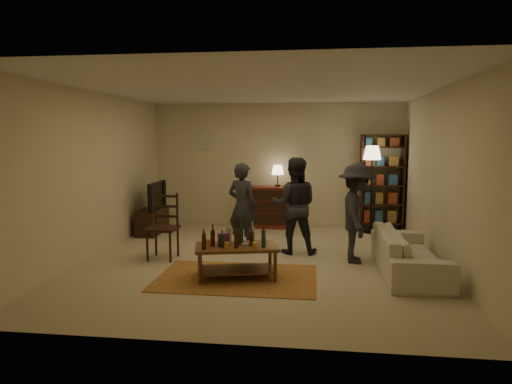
% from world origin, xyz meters
% --- Properties ---
extents(floor, '(6.00, 6.00, 0.00)m').
position_xyz_m(floor, '(0.00, 0.00, 0.00)').
color(floor, '#C6B793').
rests_on(floor, ground).
extents(room_shell, '(6.00, 6.00, 6.00)m').
position_xyz_m(room_shell, '(-0.65, 2.98, 1.81)').
color(room_shell, beige).
rests_on(room_shell, ground).
extents(rug, '(2.20, 1.50, 0.01)m').
position_xyz_m(rug, '(-0.22, -0.96, 0.01)').
color(rug, maroon).
rests_on(rug, ground).
extents(coffee_table, '(1.24, 0.86, 0.80)m').
position_xyz_m(coffee_table, '(-0.23, -0.96, 0.41)').
color(coffee_table, brown).
rests_on(coffee_table, ground).
extents(dining_chair, '(0.48, 0.48, 1.08)m').
position_xyz_m(dining_chair, '(-1.57, -0.04, 0.57)').
color(dining_chair, black).
rests_on(dining_chair, ground).
extents(tv_stand, '(0.40, 1.00, 1.06)m').
position_xyz_m(tv_stand, '(-2.44, 1.80, 0.38)').
color(tv_stand, black).
rests_on(tv_stand, ground).
extents(dresser, '(1.00, 0.50, 1.36)m').
position_xyz_m(dresser, '(-0.19, 2.71, 0.48)').
color(dresser, maroon).
rests_on(dresser, ground).
extents(bookshelf, '(0.90, 0.34, 2.02)m').
position_xyz_m(bookshelf, '(2.25, 2.78, 1.03)').
color(bookshelf, black).
rests_on(bookshelf, ground).
extents(floor_lamp, '(0.36, 0.36, 1.79)m').
position_xyz_m(floor_lamp, '(1.99, 2.40, 1.52)').
color(floor_lamp, black).
rests_on(floor_lamp, ground).
extents(sofa, '(0.81, 2.08, 0.61)m').
position_xyz_m(sofa, '(2.20, -0.40, 0.30)').
color(sofa, beige).
rests_on(sofa, ground).
extents(person_left, '(0.66, 0.56, 1.53)m').
position_xyz_m(person_left, '(-0.39, 0.64, 0.76)').
color(person_left, '#26272E').
rests_on(person_left, ground).
extents(person_right, '(0.80, 0.63, 1.63)m').
position_xyz_m(person_right, '(0.51, 0.56, 0.81)').
color(person_right, '#24242B').
rests_on(person_right, ground).
extents(person_by_sofa, '(0.61, 1.02, 1.56)m').
position_xyz_m(person_by_sofa, '(1.50, 0.10, 0.78)').
color(person_by_sofa, '#25252C').
rests_on(person_by_sofa, ground).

